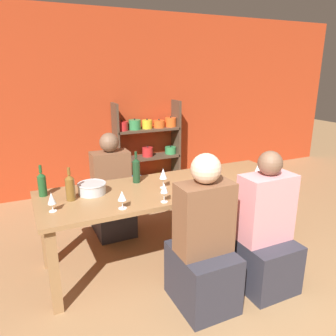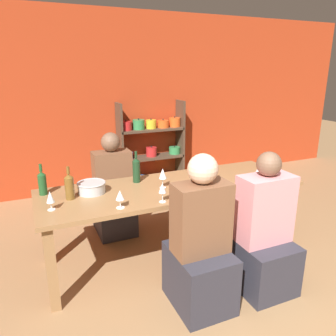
{
  "view_description": "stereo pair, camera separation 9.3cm",
  "coord_description": "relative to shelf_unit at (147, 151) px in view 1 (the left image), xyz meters",
  "views": [
    {
      "loc": [
        -1.4,
        -1.17,
        1.86
      ],
      "look_at": [
        -0.08,
        1.62,
        0.92
      ],
      "focal_mm": 35.0,
      "sensor_mm": 36.0,
      "label": 1
    },
    {
      "loc": [
        -1.32,
        -1.2,
        1.86
      ],
      "look_at": [
        -0.08,
        1.62,
        0.92
      ],
      "focal_mm": 35.0,
      "sensor_mm": 36.0,
      "label": 2
    }
  ],
  "objects": [
    {
      "name": "dining_table",
      "position": [
        -0.58,
        -2.11,
        0.1
      ],
      "size": [
        2.52,
        0.84,
        0.77
      ],
      "color": "olive",
      "rests_on": "ground_plane"
    },
    {
      "name": "shelf_unit",
      "position": [
        0.0,
        0.0,
        0.0
      ],
      "size": [
        1.07,
        0.3,
        1.37
      ],
      "color": "#4C3828",
      "rests_on": "ground_plane"
    },
    {
      "name": "wine_glass_empty_b",
      "position": [
        -0.6,
        -2.41,
        0.29
      ],
      "size": [
        0.07,
        0.07,
        0.14
      ],
      "color": "white",
      "rests_on": "dining_table"
    },
    {
      "name": "wine_glass_red_a",
      "position": [
        -0.69,
        -2.13,
        0.33
      ],
      "size": [
        0.07,
        0.07,
        0.19
      ],
      "color": "white",
      "rests_on": "dining_table"
    },
    {
      "name": "wall_back_red",
      "position": [
        -0.5,
        0.2,
        0.77
      ],
      "size": [
        8.8,
        0.06,
        2.7
      ],
      "color": "#B23819",
      "rests_on": "ground_plane"
    },
    {
      "name": "wine_glass_red_b",
      "position": [
        -0.83,
        -2.45,
        0.31
      ],
      "size": [
        0.07,
        0.07,
        0.17
      ],
      "color": "white",
      "rests_on": "dining_table"
    },
    {
      "name": "wine_glass_red_c",
      "position": [
        -1.19,
        -2.43,
        0.3
      ],
      "size": [
        0.07,
        0.07,
        0.15
      ],
      "color": "white",
      "rests_on": "dining_table"
    },
    {
      "name": "person_near_a",
      "position": [
        -0.67,
        -2.85,
        -0.12
      ],
      "size": [
        0.43,
        0.54,
        1.28
      ],
      "color": "#2D2D38",
      "rests_on": "ground_plane"
    },
    {
      "name": "wine_glass_white_b",
      "position": [
        -0.29,
        -2.17,
        0.29
      ],
      "size": [
        0.07,
        0.07,
        0.15
      ],
      "color": "white",
      "rests_on": "dining_table"
    },
    {
      "name": "person_far_a",
      "position": [
        -0.98,
        -1.35,
        -0.15
      ],
      "size": [
        0.42,
        0.53,
        1.19
      ],
      "rotation": [
        0.0,
        0.0,
        3.14
      ],
      "color": "#2D2D38",
      "rests_on": "ground_plane"
    },
    {
      "name": "wine_bottle_green",
      "position": [
        -0.86,
        -1.87,
        0.32
      ],
      "size": [
        0.08,
        0.08,
        0.32
      ],
      "color": "#19381E",
      "rests_on": "dining_table"
    },
    {
      "name": "wine_glass_empty_a",
      "position": [
        0.57,
        -2.23,
        0.31
      ],
      "size": [
        0.07,
        0.07,
        0.17
      ],
      "color": "white",
      "rests_on": "dining_table"
    },
    {
      "name": "wine_bottle_amber",
      "position": [
        -1.74,
        -1.86,
        0.3
      ],
      "size": [
        0.07,
        0.07,
        0.29
      ],
      "color": "#1E4C23",
      "rests_on": "dining_table"
    },
    {
      "name": "person_near_b",
      "position": [
        -0.07,
        -2.86,
        -0.14
      ],
      "size": [
        0.45,
        0.57,
        1.23
      ],
      "color": "#2D2D38",
      "rests_on": "ground_plane"
    },
    {
      "name": "wine_glass_red_d",
      "position": [
        -1.71,
        -2.24,
        0.3
      ],
      "size": [
        0.07,
        0.07,
        0.16
      ],
      "color": "white",
      "rests_on": "dining_table"
    },
    {
      "name": "mixing_bowl",
      "position": [
        -1.33,
        -1.99,
        0.24
      ],
      "size": [
        0.26,
        0.26,
        0.1
      ],
      "color": "#B7BABC",
      "rests_on": "dining_table"
    },
    {
      "name": "wine_glass_white_a",
      "position": [
        0.28,
        -2.33,
        0.31
      ],
      "size": [
        0.07,
        0.07,
        0.18
      ],
      "color": "white",
      "rests_on": "dining_table"
    },
    {
      "name": "wine_bottle_dark",
      "position": [
        -1.53,
        -2.07,
        0.31
      ],
      "size": [
        0.08,
        0.08,
        0.29
      ],
      "color": "brown",
      "rests_on": "dining_table"
    },
    {
      "name": "wine_glass_white_c",
      "position": [
        -0.23,
        -2.11,
        0.3
      ],
      "size": [
        0.07,
        0.07,
        0.16
      ],
      "color": "white",
      "rests_on": "dining_table"
    }
  ]
}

